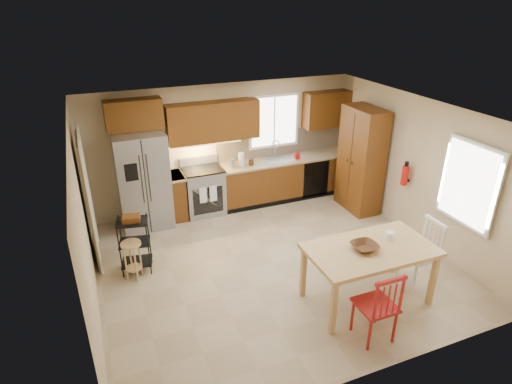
{
  "coord_description": "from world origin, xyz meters",
  "views": [
    {
      "loc": [
        -2.49,
        -5.37,
        4.06
      ],
      "look_at": [
        -0.14,
        0.4,
        1.15
      ],
      "focal_mm": 30.0,
      "sensor_mm": 36.0,
      "label": 1
    }
  ],
  "objects": [
    {
      "name": "utility_cart",
      "position": [
        -2.1,
        0.65,
        0.47
      ],
      "size": [
        0.53,
        0.45,
        0.93
      ],
      "primitive_type": null,
      "rotation": [
        0.0,
        0.0,
        -0.19
      ],
      "color": "black",
      "rests_on": "floor"
    },
    {
      "name": "wall_back",
      "position": [
        0.0,
        2.5,
        1.25
      ],
      "size": [
        5.5,
        0.02,
        2.5
      ],
      "primitive_type": "cube",
      "color": "#CCB793",
      "rests_on": "ground"
    },
    {
      "name": "table_jar",
      "position": [
        1.24,
        -1.23,
        0.91
      ],
      "size": [
        0.15,
        0.15,
        0.17
      ],
      "primitive_type": "cylinder",
      "rotation": [
        0.0,
        0.0,
        -0.01
      ],
      "color": "white",
      "rests_on": "dining_table"
    },
    {
      "name": "base_cabinet_run",
      "position": [
        1.29,
        2.2,
        0.45
      ],
      "size": [
        2.92,
        0.6,
        0.9
      ],
      "primitive_type": "cube",
      "color": "#613511",
      "rests_on": "floor"
    },
    {
      "name": "chair_white",
      "position": [
        1.81,
        -1.29,
        0.52
      ],
      "size": [
        0.49,
        0.49,
        1.04
      ],
      "primitive_type": null,
      "rotation": [
        0.0,
        0.0,
        1.56
      ],
      "color": "white",
      "rests_on": "floor"
    },
    {
      "name": "paper_towel",
      "position": [
        0.25,
        2.15,
        1.04
      ],
      "size": [
        0.12,
        0.12,
        0.28
      ],
      "primitive_type": "cylinder",
      "color": "white",
      "rests_on": "base_cabinet_run"
    },
    {
      "name": "canister_steel",
      "position": [
        0.05,
        2.15,
        0.99
      ],
      "size": [
        0.11,
        0.11,
        0.18
      ],
      "primitive_type": "cylinder",
      "color": "gray",
      "rests_on": "base_cabinet_run"
    },
    {
      "name": "pantry",
      "position": [
        2.43,
        1.2,
        1.05
      ],
      "size": [
        0.5,
        0.95,
        2.1
      ],
      "primitive_type": "cube",
      "color": "#613511",
      "rests_on": "floor"
    },
    {
      "name": "upper_right_block",
      "position": [
        2.25,
        2.33,
        1.83
      ],
      "size": [
        1.0,
        0.35,
        0.75
      ],
      "primitive_type": "cube",
      "color": "brown",
      "rests_on": "wall_back"
    },
    {
      "name": "canister_wood",
      "position": [
        0.45,
        2.12,
        0.97
      ],
      "size": [
        0.1,
        0.1,
        0.14
      ],
      "primitive_type": "cylinder",
      "color": "#4C2C14",
      "rests_on": "base_cabinet_run"
    },
    {
      "name": "upper_left_block",
      "position": [
        -0.25,
        2.33,
        1.83
      ],
      "size": [
        1.8,
        0.35,
        0.75
      ],
      "primitive_type": "cube",
      "color": "brown",
      "rests_on": "wall_back"
    },
    {
      "name": "bar_stool",
      "position": [
        -2.17,
        0.46,
        0.31
      ],
      "size": [
        0.35,
        0.35,
        0.63
      ],
      "primitive_type": null,
      "rotation": [
        0.0,
        0.0,
        -0.14
      ],
      "color": "tan",
      "rests_on": "floor"
    },
    {
      "name": "range_stove",
      "position": [
        -0.55,
        2.19,
        0.46
      ],
      "size": [
        0.76,
        0.63,
        0.92
      ],
      "primitive_type": "cube",
      "color": "gray",
      "rests_on": "floor"
    },
    {
      "name": "base_cabinet_narrow",
      "position": [
        -1.1,
        2.2,
        0.45
      ],
      "size": [
        0.3,
        0.6,
        0.9
      ],
      "primitive_type": "cube",
      "color": "#613511",
      "rests_on": "floor"
    },
    {
      "name": "wall_left",
      "position": [
        -2.75,
        0.0,
        1.25
      ],
      "size": [
        0.02,
        5.0,
        2.5
      ],
      "primitive_type": "cube",
      "color": "#CCB793",
      "rests_on": "ground"
    },
    {
      "name": "fire_extinguisher",
      "position": [
        2.63,
        0.15,
        1.1
      ],
      "size": [
        0.12,
        0.12,
        0.36
      ],
      "primitive_type": "cylinder",
      "color": "#BA0E0C",
      "rests_on": "wall_right"
    },
    {
      "name": "wall_front",
      "position": [
        0.0,
        -2.5,
        1.25
      ],
      "size": [
        5.5,
        0.02,
        2.5
      ],
      "primitive_type": "cube",
      "color": "#CCB793",
      "rests_on": "ground"
    },
    {
      "name": "backsplash",
      "position": [
        1.29,
        2.48,
        1.18
      ],
      "size": [
        2.92,
        0.03,
        0.55
      ],
      "primitive_type": "cube",
      "color": "beige",
      "rests_on": "wall_back"
    },
    {
      "name": "chair_red",
      "position": [
        0.51,
        -1.99,
        0.52
      ],
      "size": [
        0.49,
        0.49,
        1.04
      ],
      "primitive_type": null,
      "rotation": [
        0.0,
        0.0,
        -0.01
      ],
      "color": "maroon",
      "rests_on": "floor"
    },
    {
      "name": "undercab_glow",
      "position": [
        -0.55,
        2.3,
        1.43
      ],
      "size": [
        1.6,
        0.3,
        0.01
      ],
      "primitive_type": "cube",
      "color": "#FFBF66",
      "rests_on": "wall_back"
    },
    {
      "name": "window_right",
      "position": [
        2.68,
        -1.15,
        1.45
      ],
      "size": [
        0.04,
        1.02,
        1.32
      ],
      "primitive_type": "cube",
      "color": "white",
      "rests_on": "wall_right"
    },
    {
      "name": "sink",
      "position": [
        1.1,
        2.2,
        0.86
      ],
      "size": [
        0.62,
        0.46,
        0.16
      ],
      "primitive_type": "cube",
      "color": "gray",
      "rests_on": "base_cabinet_run"
    },
    {
      "name": "wall_right",
      "position": [
        2.75,
        0.0,
        1.25
      ],
      "size": [
        0.02,
        5.0,
        2.5
      ],
      "primitive_type": "cube",
      "color": "#CCB793",
      "rests_on": "ground"
    },
    {
      "name": "doorway",
      "position": [
        -2.67,
        1.3,
        1.05
      ],
      "size": [
        0.04,
        0.95,
        2.1
      ],
      "primitive_type": "cube",
      "color": "#8C7A59",
      "rests_on": "wall_left"
    },
    {
      "name": "table_bowl",
      "position": [
        0.75,
        -1.34,
        0.87
      ],
      "size": [
        0.36,
        0.36,
        0.09
      ],
      "primitive_type": "imported",
      "rotation": [
        0.0,
        0.0,
        -0.01
      ],
      "color": "#4C2C14",
      "rests_on": "dining_table"
    },
    {
      "name": "upper_over_fridge",
      "position": [
        -1.7,
        2.33,
        2.1
      ],
      "size": [
        1.0,
        0.35,
        0.55
      ],
      "primitive_type": "cube",
      "color": "brown",
      "rests_on": "wall_back"
    },
    {
      "name": "floor",
      "position": [
        0.0,
        0.0,
        0.0
      ],
      "size": [
        5.5,
        5.5,
        0.0
      ],
      "primitive_type": "plane",
      "color": "tan",
      "rests_on": "ground"
    },
    {
      "name": "refrigerator",
      "position": [
        -1.7,
        2.12,
        0.91
      ],
      "size": [
        0.92,
        0.75,
        1.82
      ],
      "primitive_type": "cube",
      "color": "gray",
      "rests_on": "floor"
    },
    {
      "name": "dishwasher",
      "position": [
        1.85,
        1.91,
        0.45
      ],
      "size": [
        0.6,
        0.02,
        0.78
      ],
      "primitive_type": "cube",
      "color": "black",
      "rests_on": "floor"
    },
    {
      "name": "ceiling",
      "position": [
        0.0,
        0.0,
        2.5
      ],
      "size": [
        5.5,
        5.0,
        0.02
      ],
      "primitive_type": "cube",
      "color": "silver",
      "rests_on": "ground"
    },
    {
      "name": "window_back",
      "position": [
        1.1,
        2.48,
        1.65
      ],
      "size": [
        1.12,
        0.04,
        1.12
      ],
      "primitive_type": "cube",
      "color": "white",
      "rests_on": "wall_back"
    },
    {
      "name": "dining_table",
      "position": [
        0.86,
        -1.34,
        0.43
      ],
      "size": [
        1.78,
        1.01,
        0.86
      ],
      "primitive_type": null,
      "rotation": [
        0.0,
        0.0,
        -0.01
      ],
      "color": "tan",
      "rests_on": "floor"
    },
    {
      "name": "soap_bottle",
      "position": [
        1.48,
        2.1,
        1.0
      ],
      "size": [
        0.09,
        0.09,
        0.19
      ],
      "primitive_type": "imported",
      "color": "#BA0E0C",
      "rests_on": "base_cabinet_run"
    }
  ]
}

